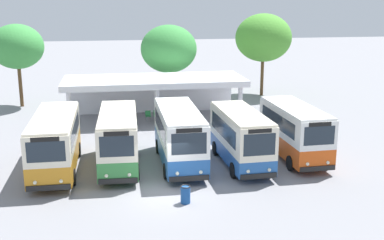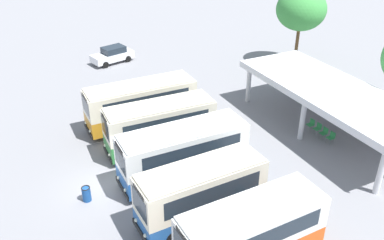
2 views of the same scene
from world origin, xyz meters
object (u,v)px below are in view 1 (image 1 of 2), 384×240
Objects in this scene: city_bus_fourth_amber at (241,136)px; litter_bin_apron at (185,194)px; waiting_chair_end_by_column at (148,115)px; waiting_chair_middle_seat at (165,114)px; city_bus_second_in_row at (118,138)px; city_bus_middle_cream at (179,134)px; waiting_chair_second_from_end at (156,115)px; city_bus_nearest_orange at (55,141)px; waiting_chair_fourth_seat at (173,114)px; city_bus_fifth_blue at (295,130)px.

city_bus_fourth_amber reaches higher than litter_bin_apron.
waiting_chair_end_by_column is (-4.67, 11.38, -1.28)m from city_bus_fourth_amber.
waiting_chair_middle_seat is at bearing 106.26° from city_bus_fourth_amber.
city_bus_middle_cream reaches higher than city_bus_second_in_row.
city_bus_nearest_orange is at bearing -122.52° from waiting_chair_second_from_end.
waiting_chair_middle_seat and waiting_chair_fourth_seat have the same top height.
waiting_chair_fourth_seat is (8.16, 10.65, -1.30)m from city_bus_nearest_orange.
city_bus_fifth_blue is at bearing -54.76° from waiting_chair_second_from_end.
city_bus_fifth_blue is at bearing 10.41° from city_bus_fourth_amber.
waiting_chair_middle_seat is at bearing 69.98° from city_bus_second_in_row.
city_bus_fourth_amber is 6.61m from litter_bin_apron.
litter_bin_apron is at bearing -95.06° from waiting_chair_fourth_seat.
waiting_chair_second_from_end is (-4.00, 11.41, -1.28)m from city_bus_fourth_amber.
city_bus_nearest_orange reaches higher than waiting_chair_end_by_column.
litter_bin_apron is (-0.50, -5.71, -1.41)m from city_bus_middle_cream.
city_bus_fourth_amber is 0.98× the size of city_bus_fifth_blue.
city_bus_middle_cream is 10.82m from waiting_chair_fourth_seat.
city_bus_fourth_amber is at bearing -76.94° from waiting_chair_fourth_seat.
waiting_chair_middle_seat is (0.68, -0.03, 0.00)m from waiting_chair_second_from_end.
waiting_chair_end_by_column is (-8.27, 10.72, -1.31)m from city_bus_fifth_blue.
city_bus_second_in_row is at bearing 179.61° from city_bus_fifth_blue.
city_bus_second_in_row is at bearing -110.02° from waiting_chair_middle_seat.
city_bus_second_in_row is 10.80m from city_bus_fifth_blue.
city_bus_second_in_row is 8.51× the size of waiting_chair_fourth_seat.
city_bus_middle_cream is at bearing -91.51° from waiting_chair_middle_seat.
litter_bin_apron is (-7.69, -5.67, -1.37)m from city_bus_fifth_blue.
city_bus_fifth_blue is at bearing -52.34° from waiting_chair_end_by_column.
city_bus_middle_cream is 10.81m from waiting_chair_end_by_column.
waiting_chair_end_by_column is at bearing 92.01° from litter_bin_apron.
city_bus_nearest_orange is at bearing 179.68° from city_bus_fifth_blue.
waiting_chair_end_by_column is (6.13, 10.64, -1.30)m from city_bus_nearest_orange.
litter_bin_apron reaches higher than waiting_chair_fourth_seat.
waiting_chair_middle_seat is (-6.92, 10.72, -1.31)m from city_bus_fifth_blue.
waiting_chair_middle_seat is 0.96× the size of litter_bin_apron.
city_bus_fourth_amber is at bearing -73.74° from waiting_chair_middle_seat.
city_bus_fifth_blue reaches higher than litter_bin_apron.
city_bus_fourth_amber is at bearing -70.71° from waiting_chair_second_from_end.
waiting_chair_fourth_seat is at bearing 1.13° from waiting_chair_middle_seat.
city_bus_nearest_orange is 9.31× the size of waiting_chair_second_from_end.
city_bus_nearest_orange is 10.82m from city_bus_fourth_amber.
waiting_chair_end_by_column and waiting_chair_fourth_seat have the same top height.
waiting_chair_fourth_seat is (0.68, 0.01, 0.00)m from waiting_chair_middle_seat.
city_bus_fourth_amber is 7.98× the size of waiting_chair_fourth_seat.
city_bus_middle_cream reaches higher than waiting_chair_middle_seat.
city_bus_nearest_orange is 8.94m from litter_bin_apron.
waiting_chair_fourth_seat is 0.96× the size of litter_bin_apron.
waiting_chair_second_from_end is (-0.40, 10.71, -1.34)m from city_bus_middle_cream.
waiting_chair_end_by_column is 16.40m from litter_bin_apron.
city_bus_nearest_orange is at bearing 176.07° from city_bus_fourth_amber.
city_bus_fifth_blue reaches higher than waiting_chair_end_by_column.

